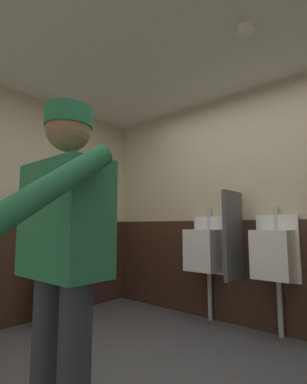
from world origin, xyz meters
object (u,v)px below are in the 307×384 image
(urinal_middle, at_px, (274,254))
(person, at_px, (62,245))
(urinal_left, at_px, (205,249))
(trash_bin, at_px, (54,293))

(urinal_middle, height_order, person, person)
(urinal_left, relative_size, person, 0.77)
(trash_bin, bearing_deg, person, -30.09)
(urinal_middle, bearing_deg, trash_bin, -149.42)
(urinal_left, distance_m, person, 2.15)
(urinal_middle, relative_size, person, 0.77)
(person, height_order, trash_bin, person)
(urinal_middle, distance_m, person, 2.12)
(urinal_left, xyz_separation_m, urinal_middle, (0.75, 0.00, 0.00))
(person, bearing_deg, trash_bin, 149.91)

